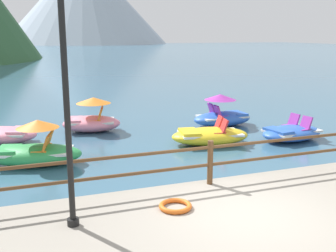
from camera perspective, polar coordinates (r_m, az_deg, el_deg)
name	(u,v)px	position (r m, az deg, el deg)	size (l,w,h in m)	color
ground_plane	(55,67)	(46.09, -15.57, 8.02)	(200.00, 200.00, 0.00)	#38607A
dock_railing	(210,157)	(8.59, 5.97, -4.43)	(23.92, 0.12, 0.95)	brown
lamp_post	(65,74)	(6.47, -14.30, 7.06)	(0.28, 0.28, 4.19)	black
life_ring	(175,206)	(7.57, 1.04, -11.19)	(0.61, 0.61, 0.09)	orange
pedal_boat_0	(291,133)	(14.33, 16.96, -0.89)	(2.47, 1.72, 0.83)	blue
pedal_boat_1	(35,150)	(11.68, -18.22, -3.28)	(2.76, 1.79, 1.26)	green
pedal_boat_2	(92,120)	(15.16, -10.70, 0.90)	(2.35, 1.76, 1.27)	pink
pedal_boat_5	(210,136)	(13.27, 5.88, -1.35)	(2.73, 1.74, 0.87)	yellow
pedal_boat_7	(222,115)	(15.97, 7.64, 1.52)	(2.38, 1.32, 1.25)	blue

